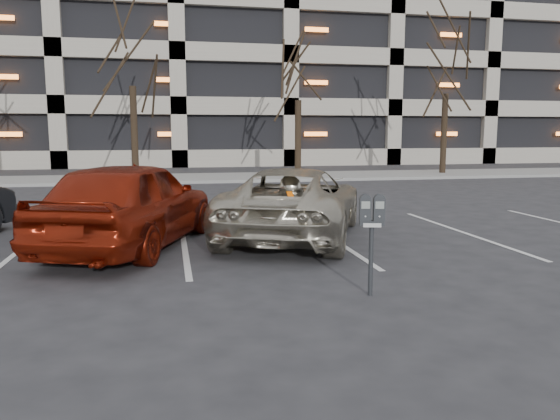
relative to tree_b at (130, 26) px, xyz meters
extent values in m
plane|color=#28282B|center=(3.00, -16.00, -6.25)|extent=(140.00, 140.00, 0.00)
cube|color=gray|center=(3.00, 0.00, -6.19)|extent=(80.00, 4.00, 0.12)
cube|color=silver|center=(-1.20, -13.70, -6.25)|extent=(0.10, 5.20, 0.00)
cube|color=silver|center=(1.60, -13.70, -6.25)|extent=(0.10, 5.20, 0.00)
cube|color=silver|center=(4.40, -13.70, -6.25)|extent=(0.10, 5.20, 0.00)
cube|color=silver|center=(7.20, -13.70, -6.25)|extent=(0.10, 5.20, 0.00)
cube|color=black|center=(15.00, 18.00, 2.75)|extent=(49.92, 19.20, 18.00)
cylinder|color=black|center=(0.00, 0.00, -4.31)|extent=(0.28, 0.28, 3.89)
cylinder|color=black|center=(7.00, 0.00, -4.55)|extent=(0.28, 0.28, 3.40)
cylinder|color=black|center=(14.00, 0.00, -4.37)|extent=(0.28, 0.28, 3.77)
cylinder|color=black|center=(3.80, -17.37, -5.80)|extent=(0.06, 0.06, 0.90)
cube|color=black|center=(3.80, -17.37, -5.33)|extent=(0.32, 0.17, 0.06)
cube|color=silver|center=(3.79, -17.42, -5.35)|extent=(0.21, 0.06, 0.05)
cube|color=gray|center=(3.70, -17.41, -5.10)|extent=(0.10, 0.03, 0.09)
cube|color=gray|center=(3.87, -17.45, -5.10)|extent=(0.10, 0.03, 0.09)
imported|color=#BEB7A2|center=(3.73, -13.43, -5.58)|extent=(3.94, 5.35, 1.35)
cube|color=#F85F05|center=(3.38, -14.28, -4.90)|extent=(0.10, 0.20, 0.01)
imported|color=maroon|center=(0.70, -13.83, -5.46)|extent=(3.33, 4.98, 1.58)
camera|label=1|loc=(1.37, -23.63, -4.22)|focal=35.00mm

